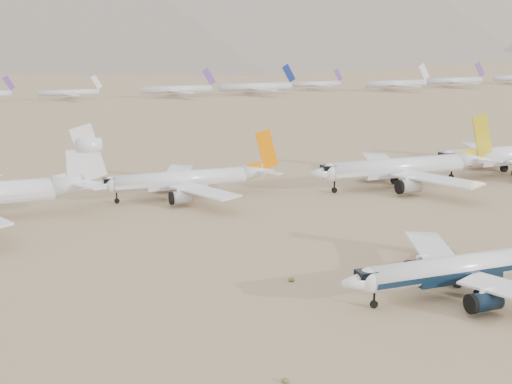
% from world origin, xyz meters
% --- Properties ---
extents(main_airliner, '(41.55, 40.58, 14.66)m').
position_xyz_m(main_airliner, '(-7.51, 0.40, 4.03)').
color(main_airliner, white).
rests_on(main_airliner, ground).
extents(row2_gold_tail, '(48.57, 47.50, 17.29)m').
position_xyz_m(row2_gold_tail, '(22.83, 66.21, 4.84)').
color(row2_gold_tail, white).
rests_on(row2_gold_tail, ground).
extents(row2_orange_tail, '(41.91, 41.00, 14.95)m').
position_xyz_m(row2_orange_tail, '(-29.92, 74.43, 4.20)').
color(row2_orange_tail, white).
rests_on(row2_orange_tail, ground).
extents(distant_storage_row, '(578.73, 58.18, 15.86)m').
position_xyz_m(distant_storage_row, '(10.82, 315.08, 4.49)').
color(distant_storage_row, silver).
rests_on(distant_storage_row, ground).
extents(foothills, '(4637.50, 1395.00, 155.00)m').
position_xyz_m(foothills, '(526.68, 1100.00, 67.15)').
color(foothills, slate).
rests_on(foothills, ground).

